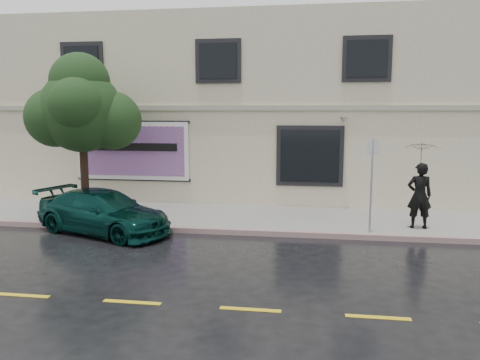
# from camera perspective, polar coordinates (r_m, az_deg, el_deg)

# --- Properties ---
(ground) EXTENTS (90.00, 90.00, 0.00)m
(ground) POSITION_cam_1_polar(r_m,az_deg,el_deg) (12.26, -7.01, -8.21)
(ground) COLOR black
(ground) RESTS_ON ground
(sidewalk) EXTENTS (20.00, 3.50, 0.15)m
(sidewalk) POSITION_cam_1_polar(r_m,az_deg,el_deg) (15.30, -3.78, -4.52)
(sidewalk) COLOR gray
(sidewalk) RESTS_ON ground
(curb) EXTENTS (20.00, 0.18, 0.16)m
(curb) POSITION_cam_1_polar(r_m,az_deg,el_deg) (13.64, -5.34, -6.14)
(curb) COLOR slate
(curb) RESTS_ON ground
(road_marking) EXTENTS (19.00, 0.12, 0.01)m
(road_marking) POSITION_cam_1_polar(r_m,az_deg,el_deg) (9.13, -13.01, -14.30)
(road_marking) COLOR gold
(road_marking) RESTS_ON ground
(building) EXTENTS (20.00, 8.12, 7.00)m
(building) POSITION_cam_1_polar(r_m,az_deg,el_deg) (20.56, -0.46, 8.44)
(building) COLOR beige
(building) RESTS_ON ground
(billboard) EXTENTS (4.30, 0.16, 2.20)m
(billboard) POSITION_cam_1_polar(r_m,az_deg,el_deg) (17.50, -12.99, 3.48)
(billboard) COLOR white
(billboard) RESTS_ON ground
(car) EXTENTS (4.64, 3.27, 1.24)m
(car) POSITION_cam_1_polar(r_m,az_deg,el_deg) (14.04, -16.33, -3.75)
(car) COLOR #072B27
(car) RESTS_ON ground
(pedestrian) EXTENTS (0.71, 0.48, 1.90)m
(pedestrian) POSITION_cam_1_polar(r_m,az_deg,el_deg) (14.32, 21.03, -1.79)
(pedestrian) COLOR black
(pedestrian) RESTS_ON sidewalk
(umbrella) EXTENTS (1.32, 1.32, 0.79)m
(umbrella) POSITION_cam_1_polar(r_m,az_deg,el_deg) (14.15, 21.32, 3.57)
(umbrella) COLOR black
(umbrella) RESTS_ON pedestrian
(street_tree) EXTENTS (2.60, 2.60, 4.63)m
(street_tree) POSITION_cam_1_polar(r_m,az_deg,el_deg) (15.73, -18.77, 7.88)
(street_tree) COLOR #311D15
(street_tree) RESTS_ON sidewalk
(fire_hydrant) EXTENTS (0.31, 0.29, 0.75)m
(fire_hydrant) POSITION_cam_1_polar(r_m,az_deg,el_deg) (15.75, -16.45, -2.84)
(fire_hydrant) COLOR silver
(fire_hydrant) RESTS_ON sidewalk
(sign_pole) EXTENTS (0.32, 0.06, 2.63)m
(sign_pole) POSITION_cam_1_polar(r_m,az_deg,el_deg) (13.25, 15.76, 0.43)
(sign_pole) COLOR #A0A0A8
(sign_pole) RESTS_ON sidewalk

